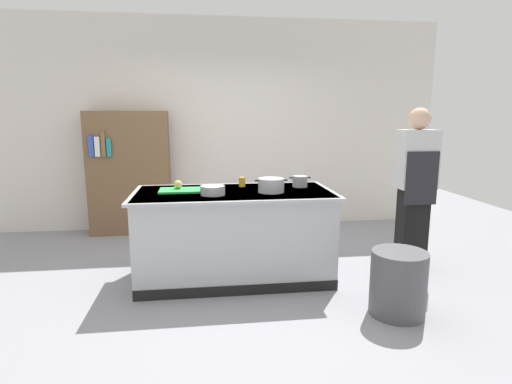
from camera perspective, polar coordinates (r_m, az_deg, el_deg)
ground_plane at (r=4.34m, az=-3.00°, el=-11.67°), size 10.00×10.00×0.00m
back_wall at (r=6.11m, az=-4.68°, el=9.24°), size 6.40×0.12×3.00m
counter_island at (r=4.18m, az=-3.06°, el=-5.77°), size 1.98×0.98×0.90m
cutting_board at (r=4.15m, az=-10.52°, el=0.23°), size 0.40×0.28×0.02m
onion at (r=4.18m, az=-10.78°, el=1.04°), size 0.09×0.09×0.09m
stock_pot at (r=4.03m, az=2.11°, el=0.94°), size 0.32×0.25×0.14m
sauce_pan at (r=4.35m, az=6.11°, el=1.48°), size 0.23×0.16×0.12m
mixing_bowl at (r=3.91m, az=-6.02°, el=0.24°), size 0.23×0.23×0.09m
juice_cup at (r=4.35m, az=-1.95°, el=1.42°), size 0.07×0.07×0.10m
trash_bin at (r=3.69m, az=19.12°, el=-11.85°), size 0.46×0.46×0.54m
person_chef at (r=4.57m, az=21.19°, el=0.68°), size 0.38×0.25×1.72m
bookshelf at (r=5.94m, az=-17.19°, el=2.49°), size 1.10×0.31×1.70m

